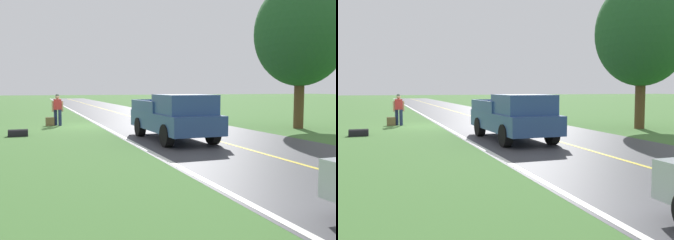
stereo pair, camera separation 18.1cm
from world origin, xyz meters
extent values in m
plane|color=#427033|center=(0.00, 0.00, 0.00)|extent=(200.00, 200.00, 0.00)
cube|color=#3D3D42|center=(-4.26, 0.00, 0.00)|extent=(6.81, 120.00, 0.00)
cube|color=silver|center=(-1.04, 0.00, 0.01)|extent=(0.16, 117.60, 0.00)
cube|color=gold|center=(-4.26, 0.00, 0.01)|extent=(0.14, 117.60, 0.00)
cylinder|color=navy|center=(1.10, -0.72, 0.44)|extent=(0.18, 0.18, 0.88)
cylinder|color=navy|center=(1.32, -0.96, 0.44)|extent=(0.18, 0.18, 0.88)
cube|color=red|center=(1.21, -0.84, 1.17)|extent=(0.40, 0.26, 0.58)
sphere|color=tan|center=(1.21, -0.84, 1.57)|extent=(0.23, 0.23, 0.23)
sphere|color=#4C564C|center=(1.21, -0.84, 1.65)|extent=(0.20, 0.20, 0.20)
cube|color=#591E19|center=(1.21, -1.04, 1.20)|extent=(0.32, 0.20, 0.44)
cylinder|color=tan|center=(0.95, -0.82, 1.06)|extent=(0.10, 0.10, 0.58)
cylinder|color=tan|center=(1.47, -0.82, 1.06)|extent=(0.10, 0.10, 0.58)
cube|color=brown|center=(1.63, -0.79, 0.23)|extent=(0.46, 0.20, 0.47)
cube|color=#2D4C84|center=(-2.74, 6.81, 0.75)|extent=(2.09, 5.43, 0.70)
cube|color=#2D4C84|center=(-2.76, 8.00, 1.46)|extent=(1.87, 2.19, 0.72)
cube|color=black|center=(-2.76, 8.00, 1.53)|extent=(1.70, 1.32, 0.43)
cube|color=#2D4C84|center=(-3.66, 5.72, 1.33)|extent=(0.15, 3.03, 0.45)
cube|color=#2D4C84|center=(-1.78, 5.75, 1.33)|extent=(0.15, 3.03, 0.45)
cube|color=#2D4C84|center=(-2.70, 4.22, 1.33)|extent=(1.84, 0.13, 0.45)
cylinder|color=black|center=(-3.67, 8.55, 0.40)|extent=(0.31, 0.80, 0.80)
cylinder|color=black|center=(-1.87, 8.58, 0.40)|extent=(0.31, 0.80, 0.80)
cylinder|color=black|center=(-3.61, 5.25, 0.40)|extent=(0.31, 0.80, 0.80)
cylinder|color=black|center=(-1.81, 5.28, 0.40)|extent=(0.31, 0.80, 0.80)
cylinder|color=brown|center=(-10.33, 4.92, 1.43)|extent=(0.50, 0.50, 2.86)
ellipsoid|color=#235628|center=(-10.33, 4.92, 4.84)|extent=(4.65, 4.65, 5.35)
cylinder|color=black|center=(3.14, 3.55, 0.00)|extent=(0.80, 0.60, 0.60)
camera|label=1|loc=(2.58, 21.12, 2.05)|focal=41.00mm
camera|label=2|loc=(2.41, 21.18, 2.05)|focal=41.00mm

